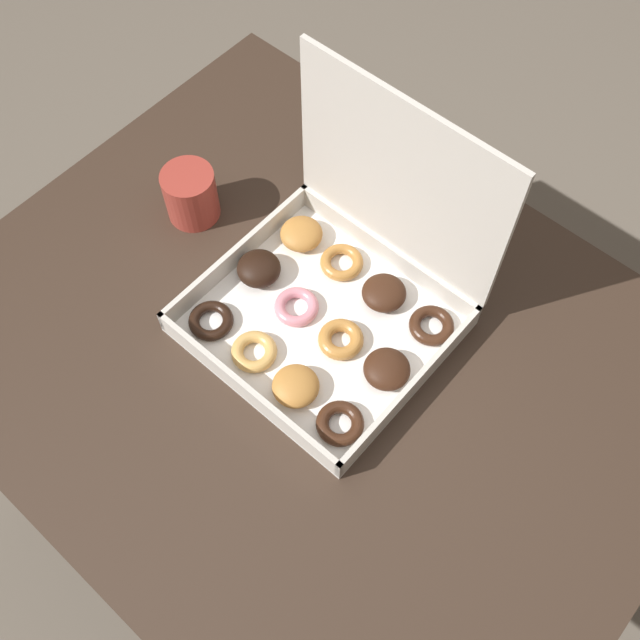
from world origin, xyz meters
name	(u,v)px	position (x,y,z in m)	size (l,w,h in m)	color
ground_plane	(316,491)	(0.00, 0.00, 0.00)	(8.00, 8.00, 0.00)	#6B6054
dining_table	(314,378)	(0.00, 0.00, 0.62)	(1.07, 0.86, 0.72)	#38281E
donut_box	(339,287)	(-0.02, 0.08, 0.77)	(0.34, 0.32, 0.33)	white
coffee_mug	(191,194)	(-0.31, 0.06, 0.76)	(0.08, 0.08, 0.09)	#A3382D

